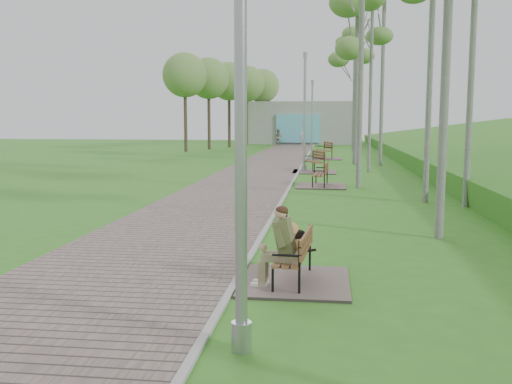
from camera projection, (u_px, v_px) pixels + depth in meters
walkway at (262, 170)px, 26.38m from camera, size 3.50×67.00×0.04m
kerb at (300, 170)px, 26.17m from camera, size 0.10×67.00×0.05m
building_north at (299, 123)px, 55.11m from camera, size 10.00×5.20×4.00m
bench_main at (289, 258)px, 8.10m from camera, size 1.53×1.70×1.34m
bench_second at (320, 181)px, 19.91m from camera, size 1.71×1.90×1.05m
bench_third at (314, 167)px, 25.28m from camera, size 1.90×2.11×1.17m
bench_far at (324, 155)px, 33.84m from camera, size 2.03×2.26×1.25m
lamp_post_near at (241, 104)px, 5.45m from camera, size 0.21×0.21×5.31m
lamp_post_second at (305, 117)px, 25.19m from camera, size 0.20×0.20×5.25m
lamp_post_third at (312, 123)px, 31.98m from camera, size 0.17×0.17×4.51m
pedestrian_near at (303, 137)px, 51.57m from camera, size 0.62×0.48×1.52m
pedestrian_far at (278, 137)px, 51.18m from camera, size 0.82×0.70×1.48m
birch_mid_c at (372, 23)px, 24.54m from camera, size 2.43×2.43×8.21m
birch_far_b at (358, 5)px, 29.00m from camera, size 2.89×2.89×10.34m
birch_distant_a at (355, 51)px, 41.46m from camera, size 2.54×2.54×9.23m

